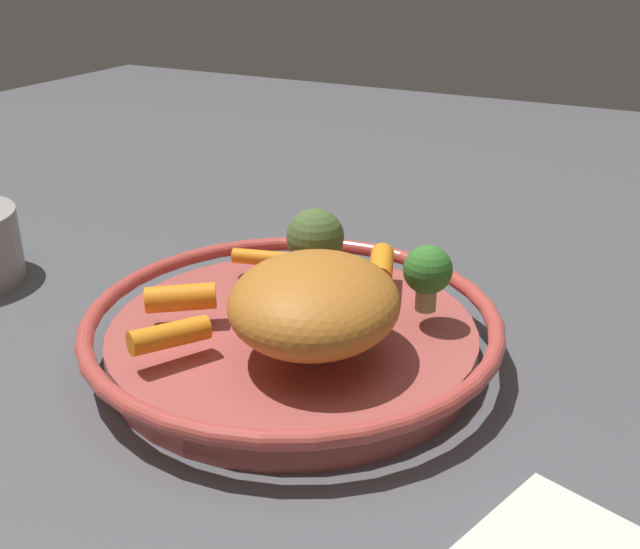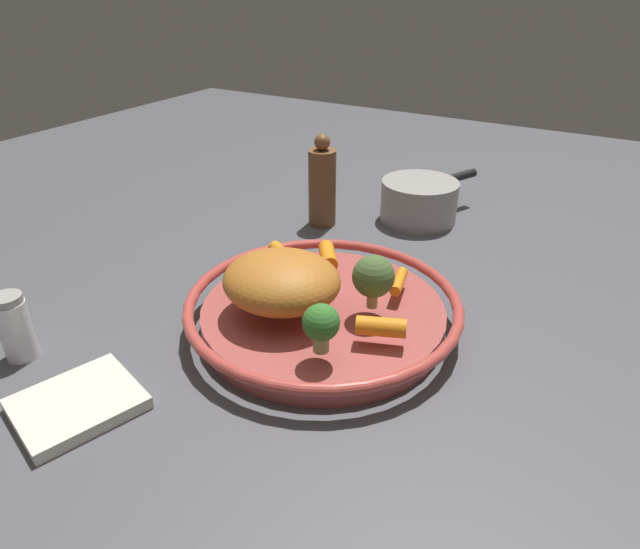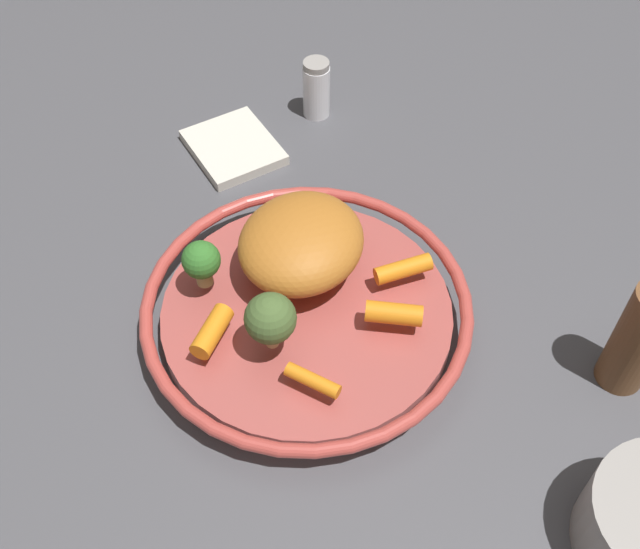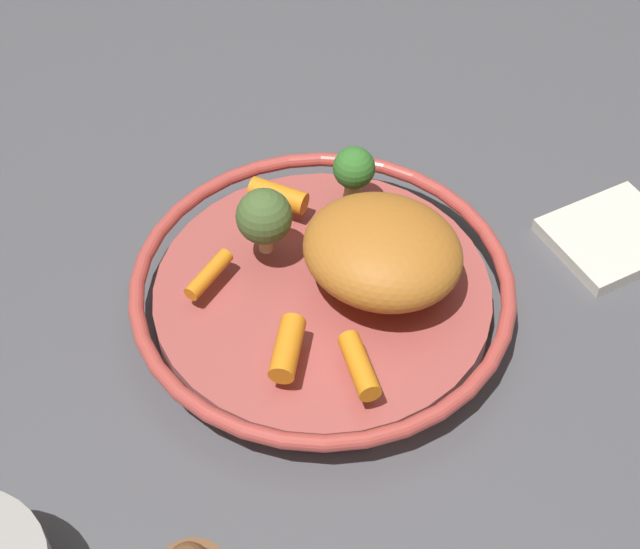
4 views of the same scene
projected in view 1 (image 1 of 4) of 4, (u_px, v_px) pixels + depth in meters
ground_plane at (293, 357)px, 0.64m from camera, size 2.32×2.32×0.00m
serving_bowl at (293, 333)px, 0.63m from camera, size 0.35×0.35×0.04m
roast_chicken_piece at (314, 302)px, 0.57m from camera, size 0.17×0.16×0.06m
baby_carrot_back at (381, 266)px, 0.68m from camera, size 0.06×0.04×0.02m
baby_carrot_right at (262, 258)px, 0.71m from camera, size 0.03×0.06×0.01m
baby_carrot_left at (181, 298)px, 0.62m from camera, size 0.05×0.06×0.02m
baby_carrot_near_rim at (170, 335)px, 0.57m from camera, size 0.06×0.05×0.02m
broccoli_floret_large at (428, 272)px, 0.61m from camera, size 0.04×0.04×0.06m
broccoli_floret_edge at (315, 238)px, 0.66m from camera, size 0.05×0.05×0.07m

